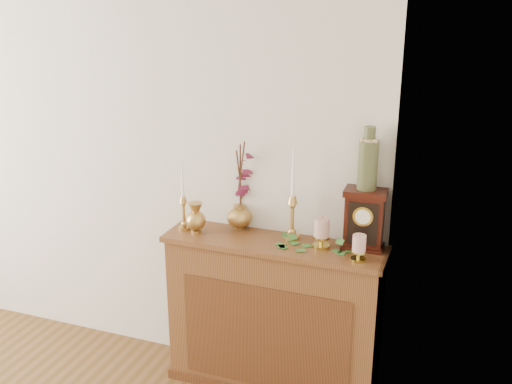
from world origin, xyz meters
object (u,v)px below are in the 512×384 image
at_px(candlestick_left, 184,207).
at_px(candlestick_center, 292,210).
at_px(ginger_jar, 244,188).
at_px(bud_vase, 196,218).
at_px(ceramic_vase, 368,162).
at_px(mantel_clock, 364,219).

height_order(candlestick_left, candlestick_center, candlestick_center).
xyz_separation_m(candlestick_left, ginger_jar, (0.31, 0.16, 0.10)).
relative_size(candlestick_left, candlestick_center, 0.80).
height_order(candlestick_center, ginger_jar, ginger_jar).
bearing_deg(bud_vase, ginger_jar, 41.11).
xyz_separation_m(candlestick_left, candlestick_center, (0.62, 0.08, 0.03)).
distance_m(candlestick_left, bud_vase, 0.10).
bearing_deg(bud_vase, ceramic_vase, 8.20).
bearing_deg(ceramic_vase, candlestick_center, -176.63).
xyz_separation_m(ginger_jar, mantel_clock, (0.71, -0.06, -0.08)).
xyz_separation_m(candlestick_left, bud_vase, (0.09, -0.03, -0.04)).
distance_m(ginger_jar, ceramic_vase, 0.75).
relative_size(bud_vase, ceramic_vase, 0.55).
xyz_separation_m(candlestick_center, ceramic_vase, (0.39, 0.02, 0.31)).
distance_m(candlestick_center, ginger_jar, 0.33).
bearing_deg(candlestick_center, mantel_clock, 2.93).
distance_m(candlestick_left, ceramic_vase, 1.07).
relative_size(candlestick_left, bud_vase, 2.24).
bearing_deg(ginger_jar, candlestick_left, -152.53).
bearing_deg(candlestick_left, ceramic_vase, 5.82).
height_order(bud_vase, ceramic_vase, ceramic_vase).
relative_size(bud_vase, mantel_clock, 0.55).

